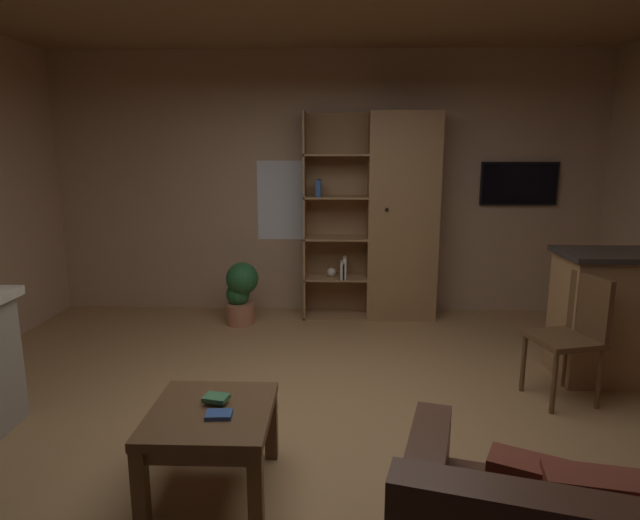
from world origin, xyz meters
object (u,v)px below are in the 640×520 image
(dining_chair, at_px, (574,329))
(potted_floor_plant, at_px, (241,291))
(bookshelf_cabinet, at_px, (394,219))
(coffee_table, at_px, (211,425))
(table_book_0, at_px, (219,415))
(table_book_1, at_px, (216,398))
(wall_mounted_tv, at_px, (519,184))

(dining_chair, xyz_separation_m, potted_floor_plant, (-2.69, 1.62, -0.18))
(bookshelf_cabinet, bearing_deg, coffee_table, -112.14)
(table_book_0, relative_size, potted_floor_plant, 0.20)
(table_book_0, bearing_deg, table_book_1, 107.92)
(bookshelf_cabinet, xyz_separation_m, table_book_0, (-1.19, -3.15, -0.60))
(table_book_0, relative_size, wall_mounted_tv, 0.16)
(bookshelf_cabinet, distance_m, table_book_1, 3.30)
(bookshelf_cabinet, bearing_deg, table_book_1, -112.28)
(table_book_0, distance_m, dining_chair, 2.59)
(table_book_1, distance_m, dining_chair, 2.57)
(coffee_table, xyz_separation_m, potted_floor_plant, (-0.34, 2.76, -0.02))
(table_book_1, distance_m, potted_floor_plant, 2.72)
(potted_floor_plant, distance_m, wall_mounted_tv, 3.17)
(coffee_table, bearing_deg, table_book_1, 75.04)
(coffee_table, relative_size, table_book_0, 5.24)
(table_book_0, bearing_deg, bookshelf_cabinet, 69.31)
(bookshelf_cabinet, bearing_deg, table_book_0, -110.69)
(potted_floor_plant, bearing_deg, dining_chair, -31.09)
(coffee_table, distance_m, wall_mounted_tv, 4.32)
(table_book_0, distance_m, wall_mounted_tv, 4.32)
(coffee_table, relative_size, potted_floor_plant, 1.05)
(wall_mounted_tv, bearing_deg, table_book_0, -127.11)
(potted_floor_plant, bearing_deg, bookshelf_cabinet, 11.22)
(bookshelf_cabinet, distance_m, dining_chair, 2.29)
(table_book_0, height_order, wall_mounted_tv, wall_mounted_tv)
(table_book_1, height_order, wall_mounted_tv, wall_mounted_tv)
(dining_chair, distance_m, potted_floor_plant, 3.14)
(coffee_table, xyz_separation_m, wall_mounted_tv, (2.60, 3.28, 1.06))
(bookshelf_cabinet, distance_m, table_book_0, 3.42)
(table_book_1, distance_m, wall_mounted_tv, 4.23)
(potted_floor_plant, bearing_deg, coffee_table, -83.02)
(coffee_table, height_order, table_book_1, table_book_1)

